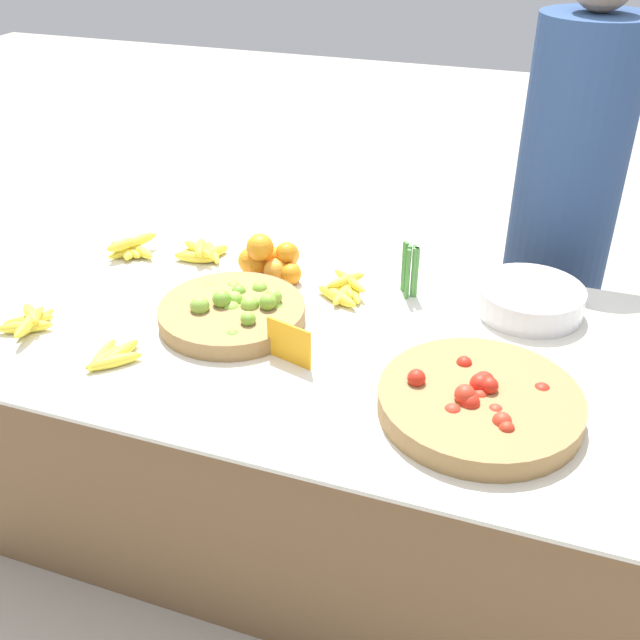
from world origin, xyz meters
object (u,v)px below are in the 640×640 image
(price_sign, at_px, (289,343))
(metal_bowl, at_px, (529,299))
(vendor_person, at_px, (562,215))
(tomato_basket, at_px, (480,402))
(lime_bowl, at_px, (233,311))

(price_sign, bearing_deg, metal_bowl, 55.66)
(metal_bowl, height_order, price_sign, price_sign)
(price_sign, height_order, vendor_person, vendor_person)
(tomato_basket, distance_m, vendor_person, 1.06)
(lime_bowl, relative_size, tomato_basket, 0.86)
(price_sign, bearing_deg, tomato_basket, 10.26)
(lime_bowl, xyz_separation_m, metal_bowl, (0.76, 0.32, 0.01))
(price_sign, bearing_deg, lime_bowl, 164.02)
(tomato_basket, height_order, vendor_person, vendor_person)
(lime_bowl, height_order, tomato_basket, same)
(lime_bowl, relative_size, price_sign, 3.10)
(tomato_basket, height_order, price_sign, price_sign)
(tomato_basket, bearing_deg, vendor_person, 84.56)
(metal_bowl, xyz_separation_m, price_sign, (-0.55, -0.46, 0.02))
(lime_bowl, height_order, price_sign, price_sign)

